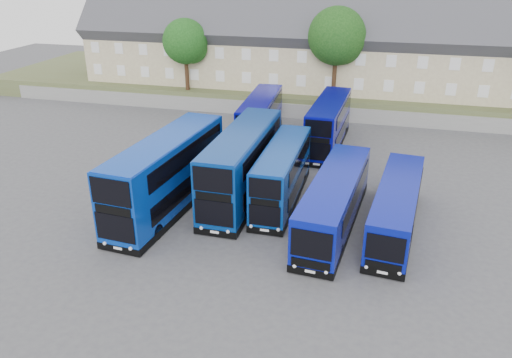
{
  "coord_description": "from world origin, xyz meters",
  "views": [
    {
      "loc": [
        7.02,
        -25.89,
        15.48
      ],
      "look_at": [
        -0.45,
        2.92,
        2.2
      ],
      "focal_mm": 35.0,
      "sensor_mm": 36.0,
      "label": 1
    }
  ],
  "objects_px": {
    "dd_front_mid": "(242,166)",
    "dd_front_left": "(167,176)",
    "coach_east_a": "(334,203)",
    "tree_mid": "(338,38)",
    "tree_west": "(187,43)"
  },
  "relations": [
    {
      "from": "dd_front_mid",
      "to": "tree_mid",
      "type": "bearing_deg",
      "value": 79.96
    },
    {
      "from": "dd_front_mid",
      "to": "coach_east_a",
      "type": "height_order",
      "value": "dd_front_mid"
    },
    {
      "from": "tree_mid",
      "to": "dd_front_left",
      "type": "bearing_deg",
      "value": -108.98
    },
    {
      "from": "coach_east_a",
      "to": "tree_mid",
      "type": "relative_size",
      "value": 1.33
    },
    {
      "from": "dd_front_left",
      "to": "coach_east_a",
      "type": "distance_m",
      "value": 10.95
    },
    {
      "from": "dd_front_left",
      "to": "dd_front_mid",
      "type": "distance_m",
      "value": 5.21
    },
    {
      "from": "tree_west",
      "to": "dd_front_left",
      "type": "bearing_deg",
      "value": -71.78
    },
    {
      "from": "dd_front_mid",
      "to": "dd_front_left",
      "type": "bearing_deg",
      "value": -144.46
    },
    {
      "from": "dd_front_mid",
      "to": "tree_west",
      "type": "distance_m",
      "value": 24.26
    },
    {
      "from": "dd_front_mid",
      "to": "tree_mid",
      "type": "relative_size",
      "value": 1.3
    },
    {
      "from": "dd_front_mid",
      "to": "tree_west",
      "type": "relative_size",
      "value": 1.56
    },
    {
      "from": "tree_mid",
      "to": "coach_east_a",
      "type": "bearing_deg",
      "value": -83.6
    },
    {
      "from": "dd_front_left",
      "to": "dd_front_mid",
      "type": "xyz_separation_m",
      "value": [
        4.27,
        2.98,
        -0.06
      ]
    },
    {
      "from": "coach_east_a",
      "to": "tree_mid",
      "type": "distance_m",
      "value": 24.66
    },
    {
      "from": "dd_front_left",
      "to": "tree_west",
      "type": "height_order",
      "value": "tree_west"
    }
  ]
}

